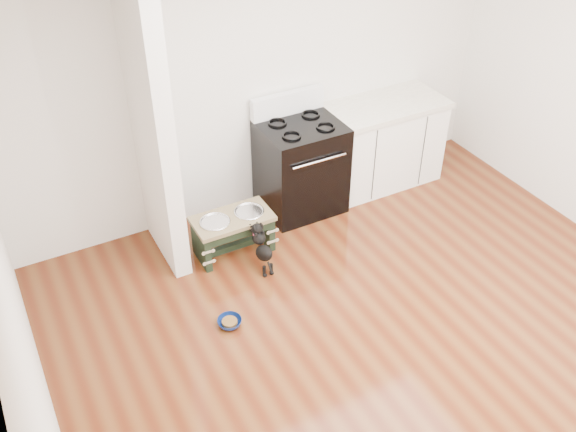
# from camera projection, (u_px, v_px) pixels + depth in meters

# --- Properties ---
(ground) EXTENTS (5.00, 5.00, 0.00)m
(ground) POSITION_uv_depth(u_px,v_px,m) (407.00, 358.00, 4.93)
(ground) COLOR #4E1E0E
(ground) RESTS_ON ground
(room_shell) EXTENTS (5.00, 5.00, 5.00)m
(room_shell) POSITION_uv_depth(u_px,v_px,m) (436.00, 182.00, 3.96)
(room_shell) COLOR silver
(room_shell) RESTS_ON ground
(partition_wall) EXTENTS (0.15, 0.80, 2.70)m
(partition_wall) POSITION_uv_depth(u_px,v_px,m) (151.00, 121.00, 5.17)
(partition_wall) COLOR silver
(partition_wall) RESTS_ON ground
(oven_range) EXTENTS (0.76, 0.69, 1.14)m
(oven_range) POSITION_uv_depth(u_px,v_px,m) (301.00, 166.00, 6.27)
(oven_range) COLOR black
(oven_range) RESTS_ON ground
(cabinet_run) EXTENTS (1.24, 0.64, 0.91)m
(cabinet_run) POSITION_uv_depth(u_px,v_px,m) (382.00, 143.00, 6.67)
(cabinet_run) COLOR white
(cabinet_run) RESTS_ON ground
(dog_feeder) EXTENTS (0.72, 0.38, 0.41)m
(dog_feeder) POSITION_uv_depth(u_px,v_px,m) (233.00, 227.00, 5.79)
(dog_feeder) COLOR black
(dog_feeder) RESTS_ON ground
(puppy) EXTENTS (0.13, 0.37, 0.44)m
(puppy) POSITION_uv_depth(u_px,v_px,m) (262.00, 247.00, 5.63)
(puppy) COLOR black
(puppy) RESTS_ON ground
(floor_bowl) EXTENTS (0.26, 0.26, 0.06)m
(floor_bowl) POSITION_uv_depth(u_px,v_px,m) (230.00, 322.00, 5.18)
(floor_bowl) COLOR #0C1E54
(floor_bowl) RESTS_ON ground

